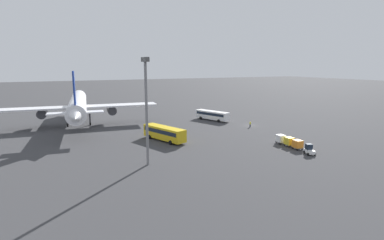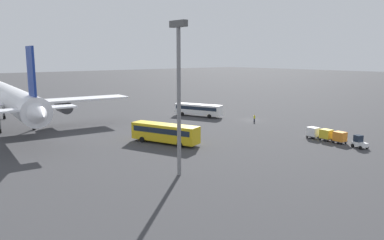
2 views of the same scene
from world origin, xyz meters
TOP-DOWN VIEW (x-y plane):
  - ground_plane at (0.00, 0.00)m, footprint 600.00×600.00m
  - airplane at (22.90, 46.46)m, footprint 53.98×46.89m
  - shuttle_bus_near at (12.31, 6.11)m, footprint 12.53×6.88m
  - shuttle_bus_far at (-6.16, 29.75)m, footprint 12.85×6.93m
  - baggage_tug at (-29.54, 6.97)m, footprint 2.69×2.26m
  - worker_person at (-2.18, 1.52)m, footprint 0.38×0.38m
  - cargo_cart_orange at (-25.84, 6.50)m, footprint 2.14×1.85m
  - cargo_cart_yellow at (-23.16, 6.35)m, footprint 2.14×1.85m
  - cargo_cart_white at (-20.48, 6.38)m, footprint 2.14×1.85m
  - light_pole at (-21.54, 38.64)m, footprint 2.80×0.70m

SIDE VIEW (x-z plane):
  - ground_plane at x=0.00m, z-range 0.00..0.00m
  - worker_person at x=-2.18m, z-range 0.00..1.74m
  - baggage_tug at x=-29.54m, z-range -0.11..1.99m
  - cargo_cart_orange at x=-25.84m, z-range 0.16..2.22m
  - cargo_cart_yellow at x=-23.16m, z-range 0.16..2.22m
  - cargo_cart_white at x=-20.48m, z-range 0.16..2.22m
  - shuttle_bus_near at x=12.31m, z-range 0.32..3.39m
  - shuttle_bus_far at x=-6.16m, z-range 0.33..3.71m
  - airplane at x=22.90m, z-range -2.06..14.54m
  - light_pole at x=-21.54m, z-range 2.04..21.35m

